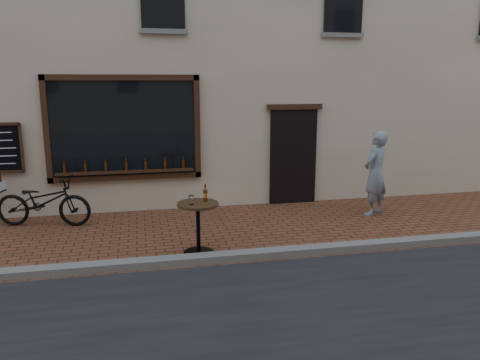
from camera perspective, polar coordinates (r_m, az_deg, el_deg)
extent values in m
plane|color=brown|center=(7.56, 0.90, -10.11)|extent=(90.00, 90.00, 0.00)
cube|color=slate|center=(7.72, 0.56, -9.15)|extent=(90.00, 0.25, 0.12)
cube|color=black|center=(10.32, -13.94, 6.14)|extent=(3.00, 0.06, 2.00)
cube|color=black|center=(10.25, -14.25, 12.03)|extent=(3.24, 0.10, 0.12)
cube|color=black|center=(10.46, -13.65, 0.35)|extent=(3.24, 0.10, 0.12)
cube|color=black|center=(10.46, -22.54, 5.65)|extent=(0.12, 0.10, 2.24)
cube|color=black|center=(10.37, -5.25, 6.47)|extent=(0.12, 0.10, 2.24)
cube|color=black|center=(10.38, -13.69, 0.99)|extent=(2.90, 0.16, 0.05)
cube|color=black|center=(11.00, 6.49, 2.82)|extent=(1.10, 0.10, 2.20)
cube|color=black|center=(10.84, 6.68, 8.86)|extent=(1.30, 0.10, 0.12)
cube|color=black|center=(10.69, -26.82, 3.50)|extent=(0.62, 0.04, 0.92)
cylinder|color=#3D1C07|center=(10.47, -20.57, 1.32)|extent=(0.06, 0.06, 0.19)
cylinder|color=#3D1C07|center=(10.42, -18.30, 1.43)|extent=(0.06, 0.06, 0.19)
cylinder|color=#3D1C07|center=(10.38, -16.02, 1.54)|extent=(0.06, 0.06, 0.19)
cylinder|color=#3D1C07|center=(10.36, -13.72, 1.64)|extent=(0.06, 0.06, 0.19)
cylinder|color=#3D1C07|center=(10.36, -11.42, 1.75)|extent=(0.06, 0.06, 0.19)
cylinder|color=#3D1C07|center=(10.37, -9.12, 1.85)|extent=(0.06, 0.06, 0.19)
cylinder|color=#3D1C07|center=(10.40, -6.82, 1.94)|extent=(0.06, 0.06, 0.19)
cube|color=black|center=(11.39, 12.54, 20.62)|extent=(0.90, 0.06, 1.40)
imported|color=black|center=(10.07, -22.84, -2.45)|extent=(1.98, 1.07, 0.99)
cylinder|color=#3D1C07|center=(10.56, -27.25, 0.34)|extent=(0.06, 0.06, 0.21)
cylinder|color=black|center=(7.99, -5.05, -8.79)|extent=(0.50, 0.50, 0.03)
cylinder|color=black|center=(7.85, -5.11, -5.94)|extent=(0.07, 0.07, 0.80)
cylinder|color=#311F10|center=(7.73, -5.17, -2.96)|extent=(0.69, 0.69, 0.05)
cylinder|color=gold|center=(7.78, -4.25, -1.86)|extent=(0.07, 0.07, 0.07)
cylinder|color=white|center=(7.61, -5.96, -2.45)|extent=(0.09, 0.09, 0.15)
imported|color=gray|center=(10.37, 16.18, 0.78)|extent=(0.79, 0.73, 1.82)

